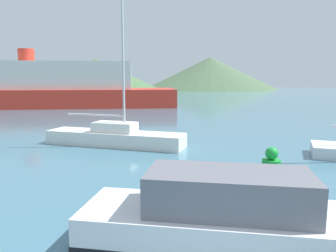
% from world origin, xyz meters
% --- Properties ---
extents(motorboat_near, '(9.28, 4.23, 2.26)m').
position_xyz_m(motorboat_near, '(2.17, 3.55, 0.53)').
color(motorboat_near, silver).
rests_on(motorboat_near, ground_plane).
extents(sailboat_inner, '(7.81, 4.57, 7.83)m').
position_xyz_m(sailboat_inner, '(-2.41, 15.09, 0.50)').
color(sailboat_inner, white).
rests_on(sailboat_inner, ground_plane).
extents(ferry_distant, '(37.31, 8.40, 7.29)m').
position_xyz_m(ferry_distant, '(-15.04, 40.43, 2.50)').
color(ferry_distant, red).
rests_on(ferry_distant, ground_plane).
extents(buoy_marker, '(0.76, 0.76, 0.87)m').
position_xyz_m(buoy_marker, '(4.34, 9.91, 0.36)').
color(buoy_marker, green).
rests_on(buoy_marker, ground_plane).
extents(hill_west, '(38.89, 38.89, 9.17)m').
position_xyz_m(hill_west, '(-13.43, 95.89, 4.58)').
color(hill_west, '#476B42').
rests_on(hill_west, ground_plane).
extents(hill_central, '(43.43, 43.43, 10.41)m').
position_xyz_m(hill_central, '(22.48, 104.41, 5.20)').
color(hill_central, '#4C6647').
rests_on(hill_central, ground_plane).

